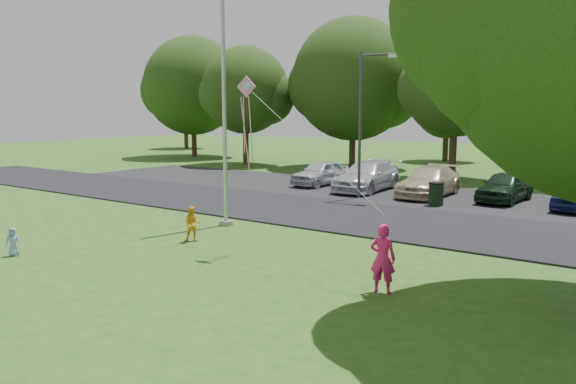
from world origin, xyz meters
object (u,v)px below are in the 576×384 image
Objects in this scene: woman at (383,258)px; kite at (249,105)px; flagpole at (224,107)px; trash_can at (436,195)px; child_yellow at (193,224)px; child_blue at (13,242)px; street_lamp at (366,112)px.

kite reaches higher than woman.
flagpole reaches higher than kite.
woman is (3.14, -11.58, 0.27)m from trash_can.
child_blue is at bearing -164.09° from child_yellow.
flagpole is 9.65× the size of trash_can.
woman is (7.82, -3.58, -3.38)m from flagpole.
street_lamp reaches higher than trash_can.
street_lamp is 8.11× the size of child_blue.
child_yellow is at bearing 170.18° from kite.
kite is (3.21, -2.58, 0.04)m from flagpole.
trash_can is (3.41, -0.02, -3.46)m from street_lamp.
kite reaches higher than child_blue.
woman is at bearing -74.85° from trash_can.
flagpole reaches higher than trash_can.
child_blue is at bearing -108.05° from street_lamp.
kite is (5.23, 4.06, 3.80)m from child_blue.
kite is at bearing -85.07° from street_lamp.
kite is (-1.48, -10.58, 3.68)m from trash_can.
flagpole is at bearing 68.86° from child_yellow.
child_yellow is (-6.99, 1.09, -0.23)m from woman.
trash_can reaches higher than child_blue.
child_yellow is 1.36× the size of child_blue.
woman is 10.32m from child_blue.
child_yellow reaches higher than trash_can.
trash_can is at bearing -5.81° from street_lamp.
flagpole is 4.12m from kite.
trash_can is (4.69, 8.00, -3.64)m from flagpole.
trash_can is 16.11m from child_blue.
woman is (6.55, -11.60, -3.19)m from street_lamp.
trash_can is 11.30m from kite.
kite is at bearing -8.53° from child_blue.
kite is at bearing -24.98° from woman.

